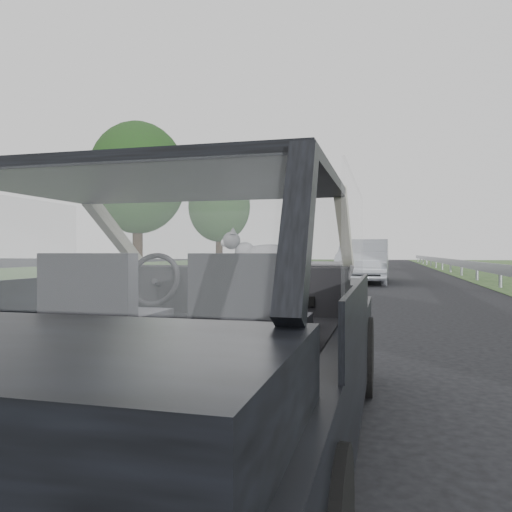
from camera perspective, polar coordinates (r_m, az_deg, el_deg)
The scene contains 10 objects.
ground at distance 2.97m, azimuth -7.12°, elevation -21.21°, with size 140.00×140.00×0.00m, color black.
subject_car at distance 2.78m, azimuth -7.14°, elevation -7.20°, with size 1.80×4.00×1.45m, color black.
dashboard at distance 3.36m, azimuth -3.18°, elevation -3.74°, with size 1.58×0.45×0.30m, color black.
driver_seat at distance 2.69m, azimuth -17.43°, elevation -4.16°, with size 0.50×0.72×0.42m, color #272729.
passenger_seat at distance 2.36m, azimuth -0.70°, elevation -4.77°, with size 0.50×0.72×0.42m, color #272729.
steering_wheel at distance 3.23m, azimuth -11.58°, elevation -2.67°, with size 0.36×0.36×0.04m, color black.
cat at distance 3.29m, azimuth 1.64°, elevation 0.25°, with size 0.57×0.18×0.25m, color gray.
other_car at distance 18.18m, azimuth 12.25°, elevation -0.55°, with size 1.86×4.72×1.55m, color silver.
tree_5 at distance 25.97m, azimuth -13.38°, elevation 6.25°, with size 4.91×4.91×7.44m, color #21381A, non-canonical shape.
tree_6 at distance 35.49m, azimuth -4.23°, elevation 4.07°, with size 4.39×4.39×6.66m, color #21381A, non-canonical shape.
Camera 1 is at (1.02, -2.56, 1.10)m, focal length 35.00 mm.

